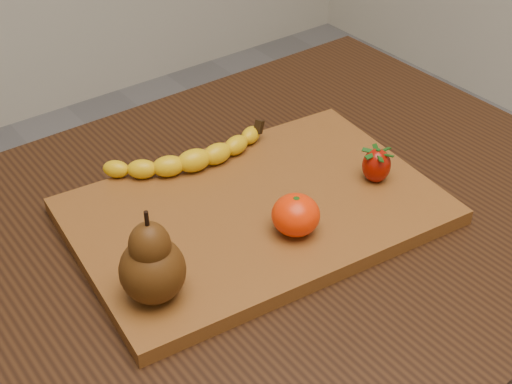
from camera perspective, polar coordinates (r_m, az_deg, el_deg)
table at (r=0.96m, az=-0.86°, el=-7.34°), size 1.00×0.70×0.76m
cutting_board at (r=0.90m, az=-0.00°, el=-1.54°), size 0.48×0.34×0.02m
banana at (r=0.95m, az=-4.99°, el=2.53°), size 0.20×0.09×0.03m
pear at (r=0.74m, az=-8.41°, el=-5.08°), size 0.08×0.08×0.11m
mandarin at (r=0.84m, az=3.20°, el=-1.84°), size 0.06×0.06×0.05m
strawberry at (r=0.94m, az=9.62°, el=2.20°), size 0.04×0.04×0.05m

